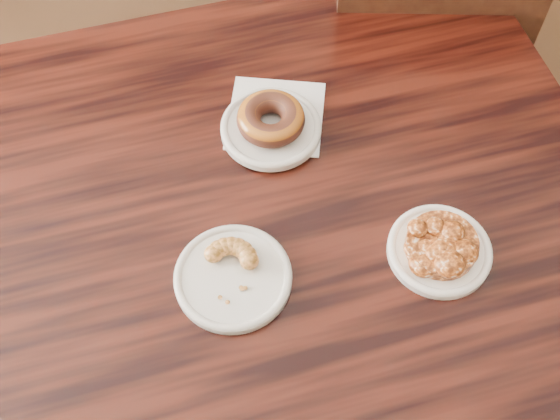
{
  "coord_description": "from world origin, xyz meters",
  "views": [
    {
      "loc": [
        0.0,
        -0.65,
        1.65
      ],
      "look_at": [
        -0.02,
        -0.13,
        0.8
      ],
      "focal_mm": 45.0,
      "sensor_mm": 36.0,
      "label": 1
    }
  ],
  "objects_px": {
    "apple_fritter": "(442,243)",
    "cruller_fragment": "(232,272)",
    "cafe_table": "(297,322)",
    "chair_far": "(408,56)",
    "glazed_donut": "(271,119)"
  },
  "relations": [
    {
      "from": "glazed_donut",
      "to": "cruller_fragment",
      "type": "xyz_separation_m",
      "value": [
        -0.04,
        -0.26,
        -0.01
      ]
    },
    {
      "from": "cafe_table",
      "to": "glazed_donut",
      "type": "relative_size",
      "value": 9.15
    },
    {
      "from": "glazed_donut",
      "to": "apple_fritter",
      "type": "distance_m",
      "value": 0.33
    },
    {
      "from": "chair_far",
      "to": "cruller_fragment",
      "type": "distance_m",
      "value": 0.87
    },
    {
      "from": "glazed_donut",
      "to": "cruller_fragment",
      "type": "relative_size",
      "value": 1.17
    },
    {
      "from": "chair_far",
      "to": "apple_fritter",
      "type": "relative_size",
      "value": 6.3
    },
    {
      "from": "apple_fritter",
      "to": "cruller_fragment",
      "type": "distance_m",
      "value": 0.3
    },
    {
      "from": "glazed_donut",
      "to": "apple_fritter",
      "type": "height_order",
      "value": "glazed_donut"
    },
    {
      "from": "apple_fritter",
      "to": "cruller_fragment",
      "type": "bearing_deg",
      "value": -169.46
    },
    {
      "from": "cafe_table",
      "to": "chair_far",
      "type": "height_order",
      "value": "chair_far"
    },
    {
      "from": "cruller_fragment",
      "to": "chair_far",
      "type": "bearing_deg",
      "value": 65.34
    },
    {
      "from": "cruller_fragment",
      "to": "glazed_donut",
      "type": "bearing_deg",
      "value": 81.09
    },
    {
      "from": "cafe_table",
      "to": "cruller_fragment",
      "type": "xyz_separation_m",
      "value": [
        -0.1,
        -0.09,
        0.4
      ]
    },
    {
      "from": "chair_far",
      "to": "glazed_donut",
      "type": "height_order",
      "value": "chair_far"
    },
    {
      "from": "cafe_table",
      "to": "glazed_donut",
      "type": "height_order",
      "value": "glazed_donut"
    }
  ]
}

